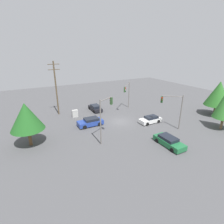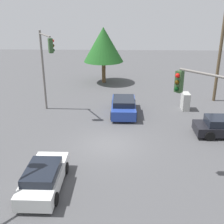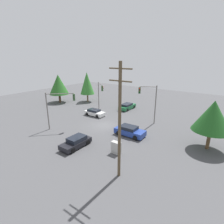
{
  "view_description": "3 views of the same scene",
  "coord_description": "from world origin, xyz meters",
  "px_view_note": "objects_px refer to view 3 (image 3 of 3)",
  "views": [
    {
      "loc": [
        15.52,
        26.08,
        12.96
      ],
      "look_at": [
        1.47,
        -0.41,
        2.07
      ],
      "focal_mm": 28.0,
      "sensor_mm": 36.0,
      "label": 1
    },
    {
      "loc": [
        -16.39,
        -0.76,
        8.66
      ],
      "look_at": [
        0.57,
        -0.17,
        2.07
      ],
      "focal_mm": 45.0,
      "sensor_mm": 36.0,
      "label": 2
    },
    {
      "loc": [
        17.14,
        -21.76,
        11.04
      ],
      "look_at": [
        0.24,
        1.97,
        1.92
      ],
      "focal_mm": 28.0,
      "sensor_mm": 36.0,
      "label": 3
    }
  ],
  "objects_px": {
    "sedan_green": "(127,106)",
    "traffic_signal_aux": "(149,98)",
    "sedan_white": "(95,113)",
    "electrical_cabinet": "(116,148)",
    "sedan_blue": "(130,131)",
    "traffic_signal_main": "(100,92)",
    "traffic_signal_cross": "(58,104)",
    "sedan_dark": "(76,142)"
  },
  "relations": [
    {
      "from": "sedan_green",
      "to": "traffic_signal_aux",
      "type": "distance_m",
      "value": 9.93
    },
    {
      "from": "sedan_white",
      "to": "electrical_cabinet",
      "type": "xyz_separation_m",
      "value": [
        11.5,
        -9.34,
        0.12
      ]
    },
    {
      "from": "sedan_blue",
      "to": "traffic_signal_aux",
      "type": "height_order",
      "value": "traffic_signal_aux"
    },
    {
      "from": "traffic_signal_aux",
      "to": "electrical_cabinet",
      "type": "xyz_separation_m",
      "value": [
        1.13,
        -11.56,
        -3.74
      ]
    },
    {
      "from": "traffic_signal_main",
      "to": "traffic_signal_cross",
      "type": "bearing_deg",
      "value": -46.51
    },
    {
      "from": "traffic_signal_aux",
      "to": "electrical_cabinet",
      "type": "height_order",
      "value": "traffic_signal_aux"
    },
    {
      "from": "sedan_green",
      "to": "traffic_signal_cross",
      "type": "distance_m",
      "value": 16.53
    },
    {
      "from": "traffic_signal_cross",
      "to": "electrical_cabinet",
      "type": "xyz_separation_m",
      "value": [
        11.61,
        -1.08,
        -3.4
      ]
    },
    {
      "from": "sedan_green",
      "to": "traffic_signal_cross",
      "type": "bearing_deg",
      "value": -100.96
    },
    {
      "from": "sedan_blue",
      "to": "traffic_signal_cross",
      "type": "bearing_deg",
      "value": -67.67
    },
    {
      "from": "sedan_blue",
      "to": "traffic_signal_cross",
      "type": "xyz_separation_m",
      "value": [
        -10.37,
        -4.26,
        3.45
      ]
    },
    {
      "from": "sedan_dark",
      "to": "electrical_cabinet",
      "type": "height_order",
      "value": "electrical_cabinet"
    },
    {
      "from": "sedan_blue",
      "to": "electrical_cabinet",
      "type": "bearing_deg",
      "value": 12.98
    },
    {
      "from": "traffic_signal_cross",
      "to": "traffic_signal_aux",
      "type": "distance_m",
      "value": 14.82
    },
    {
      "from": "sedan_dark",
      "to": "traffic_signal_aux",
      "type": "relative_size",
      "value": 0.63
    },
    {
      "from": "traffic_signal_cross",
      "to": "traffic_signal_aux",
      "type": "bearing_deg",
      "value": 1.07
    },
    {
      "from": "sedan_green",
      "to": "electrical_cabinet",
      "type": "bearing_deg",
      "value": -63.26
    },
    {
      "from": "traffic_signal_aux",
      "to": "traffic_signal_cross",
      "type": "bearing_deg",
      "value": 14.95
    },
    {
      "from": "sedan_blue",
      "to": "sedan_green",
      "type": "bearing_deg",
      "value": -147.8
    },
    {
      "from": "traffic_signal_main",
      "to": "electrical_cabinet",
      "type": "distance_m",
      "value": 18.61
    },
    {
      "from": "traffic_signal_cross",
      "to": "sedan_white",
      "type": "bearing_deg",
      "value": 45.33
    },
    {
      "from": "sedan_blue",
      "to": "sedan_dark",
      "type": "xyz_separation_m",
      "value": [
        -3.87,
        -7.01,
        -0.05
      ]
    },
    {
      "from": "sedan_dark",
      "to": "traffic_signal_cross",
      "type": "xyz_separation_m",
      "value": [
        -6.51,
        2.75,
        3.5
      ]
    },
    {
      "from": "sedan_dark",
      "to": "traffic_signal_main",
      "type": "distance_m",
      "value": 16.93
    },
    {
      "from": "sedan_blue",
      "to": "sedan_dark",
      "type": "bearing_deg",
      "value": -28.88
    },
    {
      "from": "sedan_white",
      "to": "traffic_signal_cross",
      "type": "xyz_separation_m",
      "value": [
        -0.11,
        -8.25,
        3.53
      ]
    },
    {
      "from": "electrical_cabinet",
      "to": "traffic_signal_cross",
      "type": "bearing_deg",
      "value": 174.66
    },
    {
      "from": "sedan_white",
      "to": "traffic_signal_cross",
      "type": "relative_size",
      "value": 0.7
    },
    {
      "from": "traffic_signal_main",
      "to": "electrical_cabinet",
      "type": "height_order",
      "value": "traffic_signal_main"
    },
    {
      "from": "sedan_dark",
      "to": "electrical_cabinet",
      "type": "distance_m",
      "value": 5.37
    },
    {
      "from": "sedan_dark",
      "to": "electrical_cabinet",
      "type": "bearing_deg",
      "value": -161.89
    },
    {
      "from": "sedan_blue",
      "to": "traffic_signal_main",
      "type": "height_order",
      "value": "traffic_signal_main"
    },
    {
      "from": "traffic_signal_cross",
      "to": "electrical_cabinet",
      "type": "distance_m",
      "value": 12.14
    },
    {
      "from": "traffic_signal_cross",
      "to": "traffic_signal_main",
      "type": "bearing_deg",
      "value": 52.51
    },
    {
      "from": "traffic_signal_main",
      "to": "sedan_white",
      "type": "bearing_deg",
      "value": -31.09
    },
    {
      "from": "sedan_green",
      "to": "traffic_signal_main",
      "type": "xyz_separation_m",
      "value": [
        -4.41,
        -4.0,
        3.43
      ]
    },
    {
      "from": "traffic_signal_cross",
      "to": "sedan_green",
      "type": "bearing_deg",
      "value": 35.11
    },
    {
      "from": "sedan_blue",
      "to": "electrical_cabinet",
      "type": "distance_m",
      "value": 5.49
    },
    {
      "from": "traffic_signal_aux",
      "to": "electrical_cabinet",
      "type": "relative_size",
      "value": 4.48
    },
    {
      "from": "traffic_signal_aux",
      "to": "sedan_dark",
      "type": "bearing_deg",
      "value": 43.24
    },
    {
      "from": "sedan_green",
      "to": "sedan_white",
      "type": "height_order",
      "value": "sedan_green"
    },
    {
      "from": "sedan_white",
      "to": "traffic_signal_aux",
      "type": "bearing_deg",
      "value": 102.1
    }
  ]
}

